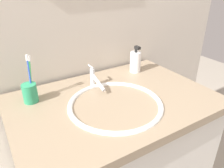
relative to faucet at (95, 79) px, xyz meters
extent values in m
cube|color=beige|center=(0.02, 0.21, 0.30)|extent=(2.13, 0.04, 2.40)
cube|color=silver|center=(0.02, -0.15, -0.49)|extent=(0.90, 0.60, 0.81)
cube|color=gray|center=(0.02, -0.15, -0.07)|extent=(0.93, 0.64, 0.04)
ellipsoid|color=white|center=(0.00, -0.20, -0.09)|extent=(0.37, 0.37, 0.09)
torus|color=white|center=(0.00, -0.20, -0.05)|extent=(0.43, 0.43, 0.02)
cylinder|color=#595B60|center=(0.00, -0.20, -0.14)|extent=(0.03, 0.03, 0.01)
cylinder|color=silver|center=(0.00, 0.02, 0.00)|extent=(0.02, 0.02, 0.09)
cylinder|color=silver|center=(0.00, -0.04, 0.00)|extent=(0.02, 0.13, 0.05)
cylinder|color=silver|center=(0.00, 0.04, 0.05)|extent=(0.01, 0.05, 0.01)
cylinder|color=#2D9966|center=(-0.31, 0.03, 0.00)|extent=(0.06, 0.06, 0.09)
cylinder|color=green|center=(-0.29, 0.05, 0.05)|extent=(0.03, 0.04, 0.19)
cube|color=white|center=(-0.28, 0.06, 0.14)|extent=(0.02, 0.02, 0.03)
cylinder|color=blue|center=(-0.30, 0.04, 0.06)|extent=(0.02, 0.02, 0.20)
cube|color=white|center=(-0.29, 0.04, 0.16)|extent=(0.01, 0.02, 0.02)
cylinder|color=white|center=(0.30, 0.06, 0.01)|extent=(0.06, 0.06, 0.12)
cylinder|color=black|center=(0.30, 0.06, 0.08)|extent=(0.02, 0.02, 0.02)
cube|color=black|center=(0.30, 0.04, 0.10)|extent=(0.02, 0.04, 0.02)
camera|label=1|loc=(-0.44, -0.88, 0.47)|focal=34.81mm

